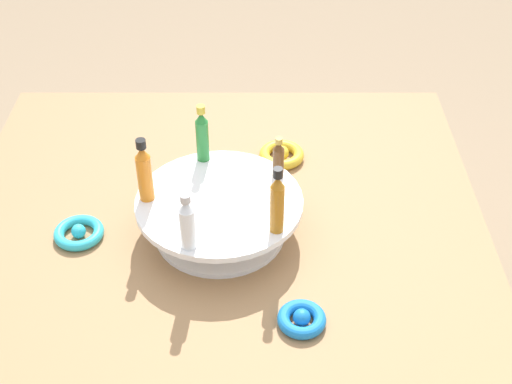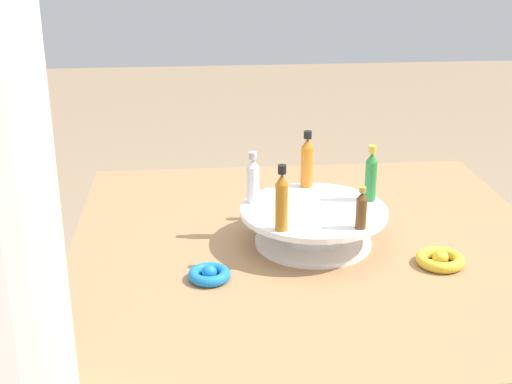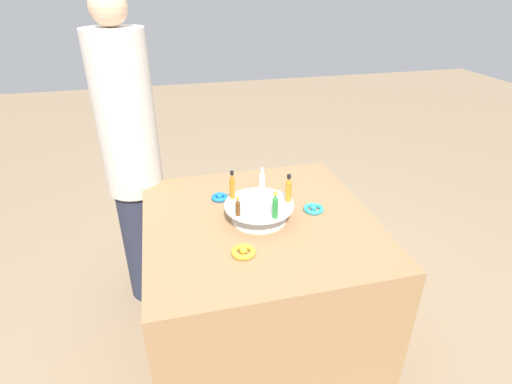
{
  "view_description": "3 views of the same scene",
  "coord_description": "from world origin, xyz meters",
  "views": [
    {
      "loc": [
        0.07,
        -1.0,
        1.67
      ],
      "look_at": [
        0.06,
        -0.06,
        0.92
      ],
      "focal_mm": 50.0,
      "sensor_mm": 36.0,
      "label": 1
    },
    {
      "loc": [
        1.35,
        -0.25,
        1.41
      ],
      "look_at": [
        0.13,
        -0.13,
        0.94
      ],
      "focal_mm": 50.0,
      "sensor_mm": 36.0,
      "label": 2
    },
    {
      "loc": [
        0.37,
        1.47,
        1.73
      ],
      "look_at": [
        0.01,
        -0.01,
        0.9
      ],
      "focal_mm": 28.0,
      "sensor_mm": 36.0,
      "label": 3
    }
  ],
  "objects": [
    {
      "name": "ribbon_bow_gold",
      "position": [
        0.12,
        0.23,
        0.78
      ],
      "size": [
        0.1,
        0.1,
        0.03
      ],
      "color": "gold",
      "rests_on": "party_table"
    },
    {
      "name": "bottle_brown",
      "position": [
        0.11,
        0.07,
        0.89
      ],
      "size": [
        0.02,
        0.02,
        0.09
      ],
      "color": "brown",
      "rests_on": "display_stand"
    },
    {
      "name": "bottle_clear",
      "position": [
        -0.05,
        -0.12,
        0.9
      ],
      "size": [
        0.03,
        0.03,
        0.11
      ],
      "color": "silver",
      "rests_on": "display_stand"
    },
    {
      "name": "party_table",
      "position": [
        0.0,
        0.0,
        0.39
      ],
      "size": [
        1.02,
        1.02,
        0.77
      ],
      "color": "#9E754C",
      "rests_on": "ground_plane"
    },
    {
      "name": "ribbon_bow_blue",
      "position": [
        0.14,
        -0.22,
        0.78
      ],
      "size": [
        0.08,
        0.08,
        0.03
      ],
      "color": "blue",
      "rests_on": "party_table"
    },
    {
      "name": "ribbon_bow_teal",
      "position": [
        -0.26,
        -0.01,
        0.78
      ],
      "size": [
        0.09,
        0.09,
        0.03
      ],
      "color": "#2DB7CC",
      "rests_on": "party_table"
    },
    {
      "name": "bottle_orange",
      "position": [
        -0.13,
        0.01,
        0.91
      ],
      "size": [
        0.03,
        0.03,
        0.13
      ],
      "color": "orange",
      "rests_on": "display_stand"
    },
    {
      "name": "bottle_amber",
      "position": [
        0.1,
        -0.08,
        0.91
      ],
      "size": [
        0.02,
        0.02,
        0.13
      ],
      "color": "#AD6B19",
      "rests_on": "display_stand"
    },
    {
      "name": "display_stand",
      "position": [
        0.0,
        0.0,
        0.82
      ],
      "size": [
        0.31,
        0.31,
        0.08
      ],
      "color": "white",
      "rests_on": "party_table"
    },
    {
      "name": "bottle_green",
      "position": [
        -0.04,
        0.13,
        0.91
      ],
      "size": [
        0.02,
        0.02,
        0.12
      ],
      "color": "#288438",
      "rests_on": "display_stand"
    }
  ]
}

